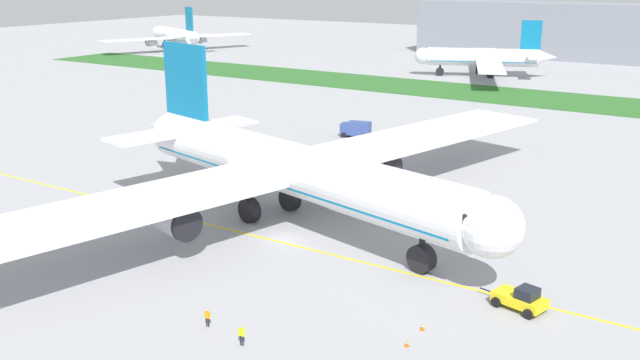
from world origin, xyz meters
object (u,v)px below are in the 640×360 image
at_px(airliner_foreground, 287,168).
at_px(pushback_tug, 521,299).
at_px(ground_crew_wingwalker_port, 207,316).
at_px(service_truck_baggage_loader, 356,129).
at_px(traffic_cone_port_wing, 422,327).
at_px(parked_airliner_far_centre, 484,58).
at_px(ground_crew_marshaller_front, 242,333).
at_px(traffic_cone_near_nose, 407,343).
at_px(parked_airliner_far_left, 177,36).

distance_m(airliner_foreground, pushback_tug, 31.18).
relative_size(ground_crew_wingwalker_port, service_truck_baggage_loader, 0.28).
distance_m(traffic_cone_port_wing, parked_airliner_far_centre, 149.38).
height_order(airliner_foreground, pushback_tug, airliner_foreground).
relative_size(traffic_cone_port_wing, parked_airliner_far_centre, 0.01).
bearing_deg(ground_crew_wingwalker_port, service_truck_baggage_loader, 110.39).
bearing_deg(ground_crew_marshaller_front, pushback_tug, 47.84).
height_order(traffic_cone_near_nose, service_truck_baggage_loader, service_truck_baggage_loader).
height_order(parked_airliner_far_left, parked_airliner_far_centre, parked_airliner_far_left).
bearing_deg(pushback_tug, airliner_foreground, 166.33).
bearing_deg(parked_airliner_far_left, pushback_tug, -38.57).
height_order(ground_crew_marshaller_front, parked_airliner_far_left, parked_airliner_far_left).
relative_size(ground_crew_wingwalker_port, parked_airliner_far_left, 0.03).
bearing_deg(traffic_cone_port_wing, ground_crew_marshaller_front, -137.21).
distance_m(pushback_tug, traffic_cone_near_nose, 12.35).
distance_m(pushback_tug, ground_crew_marshaller_front, 24.20).
bearing_deg(parked_airliner_far_left, parked_airliner_far_centre, -1.32).
xyz_separation_m(airliner_foreground, traffic_cone_port_wing, (24.31, -15.26, -6.20)).
bearing_deg(ground_crew_marshaller_front, traffic_cone_port_wing, 42.79).
xyz_separation_m(traffic_cone_port_wing, service_truck_baggage_loader, (-39.90, 57.88, 1.23)).
distance_m(airliner_foreground, parked_airliner_far_left, 190.89).
distance_m(airliner_foreground, parked_airliner_far_centre, 128.34).
xyz_separation_m(service_truck_baggage_loader, parked_airliner_far_left, (-125.25, 86.23, 3.92)).
bearing_deg(traffic_cone_port_wing, airliner_foreground, 147.89).
bearing_deg(parked_airliner_far_left, ground_crew_wingwalker_port, -45.57).
height_order(airliner_foreground, service_truck_baggage_loader, airliner_foreground).
xyz_separation_m(ground_crew_marshaller_front, parked_airliner_far_left, (-154.42, 154.05, 4.39)).
bearing_deg(airliner_foreground, parked_airliner_far_centre, 100.59).
bearing_deg(traffic_cone_near_nose, parked_airliner_far_centre, 108.39).
bearing_deg(service_truck_baggage_loader, airliner_foreground, -69.92).
relative_size(airliner_foreground, pushback_tug, 14.98).
distance_m(airliner_foreground, traffic_cone_near_nose, 31.19).
height_order(service_truck_baggage_loader, parked_airliner_far_left, parked_airliner_far_left).
bearing_deg(airliner_foreground, traffic_cone_near_nose, -36.90).
xyz_separation_m(traffic_cone_near_nose, traffic_cone_port_wing, (-0.13, 3.09, 0.00)).
distance_m(ground_crew_marshaller_front, traffic_cone_port_wing, 14.64).
bearing_deg(pushback_tug, traffic_cone_near_nose, -115.88).
xyz_separation_m(service_truck_baggage_loader, parked_airliner_far_centre, (-8.01, 83.52, 3.69)).
relative_size(pushback_tug, parked_airliner_far_centre, 0.11).
distance_m(traffic_cone_near_nose, service_truck_baggage_loader, 72.95).
distance_m(traffic_cone_near_nose, parked_airliner_far_left, 221.39).
distance_m(pushback_tug, parked_airliner_far_left, 218.33).
relative_size(airliner_foreground, ground_crew_wingwalker_port, 60.51).
bearing_deg(ground_crew_wingwalker_port, traffic_cone_near_nose, 21.44).
bearing_deg(ground_crew_wingwalker_port, traffic_cone_port_wing, 31.04).
xyz_separation_m(ground_crew_wingwalker_port, service_truck_baggage_loader, (-24.87, 66.92, 0.56)).
distance_m(ground_crew_wingwalker_port, traffic_cone_port_wing, 17.55).
xyz_separation_m(pushback_tug, ground_crew_marshaller_front, (-16.24, -17.94, 0.06)).
xyz_separation_m(airliner_foreground, ground_crew_wingwalker_port, (9.29, -24.30, -5.53)).
xyz_separation_m(parked_airliner_far_left, parked_airliner_far_centre, (117.24, -2.71, -0.24)).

